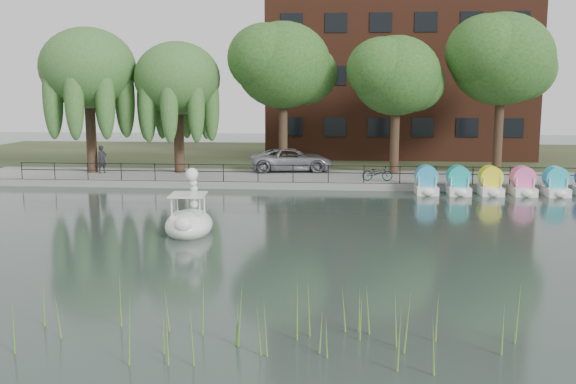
# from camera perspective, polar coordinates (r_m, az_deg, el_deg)

# --- Properties ---
(ground_plane) EXTENTS (120.00, 120.00, 0.00)m
(ground_plane) POSITION_cam_1_polar(r_m,az_deg,el_deg) (23.51, -2.04, -4.65)
(ground_plane) COLOR #3F4F4A
(promenade) EXTENTS (40.00, 6.00, 0.40)m
(promenade) POSITION_cam_1_polar(r_m,az_deg,el_deg) (39.14, 0.75, 1.18)
(promenade) COLOR gray
(promenade) RESTS_ON ground_plane
(kerb) EXTENTS (40.00, 0.25, 0.40)m
(kerb) POSITION_cam_1_polar(r_m,az_deg,el_deg) (36.23, 0.42, 0.54)
(kerb) COLOR gray
(kerb) RESTS_ON ground_plane
(land_strip) EXTENTS (60.00, 22.00, 0.36)m
(land_strip) POSITION_cam_1_polar(r_m,az_deg,el_deg) (53.02, 1.84, 3.22)
(land_strip) COLOR #47512D
(land_strip) RESTS_ON ground_plane
(railing) EXTENTS (32.00, 0.05, 1.00)m
(railing) POSITION_cam_1_polar(r_m,az_deg,el_deg) (36.30, 0.45, 2.06)
(railing) COLOR black
(railing) RESTS_ON promenade
(apartment_building) EXTENTS (20.00, 10.07, 18.00)m
(apartment_building) POSITION_cam_1_polar(r_m,az_deg,el_deg) (52.95, 9.68, 13.04)
(apartment_building) COLOR #4C1E16
(apartment_building) RESTS_ON land_strip
(willow_left) EXTENTS (5.88, 5.88, 9.01)m
(willow_left) POSITION_cam_1_polar(r_m,az_deg,el_deg) (42.24, -17.36, 10.42)
(willow_left) COLOR #473323
(willow_left) RESTS_ON promenade
(willow_mid) EXTENTS (5.32, 5.32, 8.15)m
(willow_mid) POSITION_cam_1_polar(r_m,az_deg,el_deg) (40.98, -9.80, 9.88)
(willow_mid) COLOR #473323
(willow_mid) RESTS_ON promenade
(broadleaf_center) EXTENTS (6.00, 6.00, 9.25)m
(broadleaf_center) POSITION_cam_1_polar(r_m,az_deg,el_deg) (40.87, -0.45, 11.15)
(broadleaf_center) COLOR #473323
(broadleaf_center) RESTS_ON promenade
(broadleaf_right) EXTENTS (5.40, 5.40, 8.32)m
(broadleaf_right) POSITION_cam_1_polar(r_m,az_deg,el_deg) (40.31, 9.60, 10.10)
(broadleaf_right) COLOR #473323
(broadleaf_right) RESTS_ON promenade
(broadleaf_far) EXTENTS (6.30, 6.30, 9.71)m
(broadleaf_far) POSITION_cam_1_polar(r_m,az_deg,el_deg) (42.35, 18.49, 11.08)
(broadleaf_far) COLOR #473323
(broadleaf_far) RESTS_ON promenade
(minivan) EXTENTS (3.61, 6.42, 1.69)m
(minivan) POSITION_cam_1_polar(r_m,az_deg,el_deg) (41.13, 0.36, 3.03)
(minivan) COLOR gray
(minivan) RESTS_ON promenade
(bicycle) EXTENTS (0.65, 1.74, 1.00)m
(bicycle) POSITION_cam_1_polar(r_m,az_deg,el_deg) (37.19, 7.95, 1.76)
(bicycle) COLOR gray
(bicycle) RESTS_ON promenade
(pedestrian) EXTENTS (0.82, 0.86, 1.98)m
(pedestrian) POSITION_cam_1_polar(r_m,az_deg,el_deg) (41.88, -16.21, 2.97)
(pedestrian) COLOR black
(pedestrian) RESTS_ON promenade
(swan_boat) EXTENTS (2.03, 3.07, 2.46)m
(swan_boat) POSITION_cam_1_polar(r_m,az_deg,el_deg) (25.52, -8.78, -2.41)
(swan_boat) COLOR white
(swan_boat) RESTS_ON ground_plane
(pedal_boat_row) EXTENTS (9.65, 1.70, 1.40)m
(pedal_boat_row) POSITION_cam_1_polar(r_m,az_deg,el_deg) (36.33, 18.86, 0.72)
(pedal_boat_row) COLOR white
(pedal_boat_row) RESTS_ON ground_plane
(reed_bank) EXTENTS (24.00, 2.40, 1.20)m
(reed_bank) POSITION_cam_1_polar(r_m,az_deg,el_deg) (14.10, 1.47, -11.58)
(reed_bank) COLOR #669938
(reed_bank) RESTS_ON ground_plane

